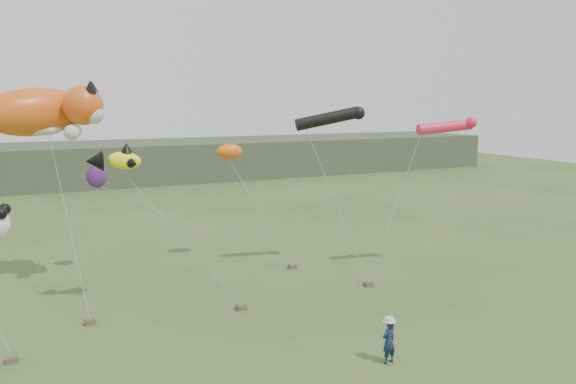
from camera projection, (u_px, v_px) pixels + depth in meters
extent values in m
plane|color=#385123|center=(304.00, 348.00, 19.24)|extent=(120.00, 120.00, 0.00)
cube|color=#2D3D28|center=(112.00, 162.00, 59.10)|extent=(90.00, 12.00, 4.00)
imported|color=#122143|center=(389.00, 342.00, 17.99)|extent=(0.59, 0.44, 1.45)
cube|color=brown|center=(90.00, 322.00, 21.24)|extent=(0.39, 0.31, 0.20)
cube|color=brown|center=(241.00, 307.00, 22.75)|extent=(0.39, 0.31, 0.20)
cube|color=brown|center=(368.00, 284.00, 25.61)|extent=(0.39, 0.31, 0.20)
cube|color=brown|center=(11.00, 360.00, 18.11)|extent=(0.39, 0.31, 0.20)
cube|color=brown|center=(292.00, 266.00, 28.35)|extent=(0.39, 0.31, 0.20)
ellipsoid|color=#DC5414|center=(35.00, 112.00, 23.92)|extent=(5.01, 3.41, 2.34)
sphere|color=#DC5414|center=(83.00, 105.00, 23.83)|extent=(1.68, 1.68, 1.68)
cone|color=black|center=(90.00, 86.00, 23.41)|extent=(0.52, 0.64, 0.63)
cone|color=black|center=(92.00, 87.00, 24.32)|extent=(0.52, 0.60, 0.59)
sphere|color=beige|center=(94.00, 114.00, 23.80)|extent=(0.84, 0.84, 0.84)
ellipsoid|color=beige|center=(41.00, 130.00, 23.87)|extent=(1.64, 0.82, 0.51)
sphere|color=beige|center=(72.00, 133.00, 23.28)|extent=(0.65, 0.65, 0.65)
sphere|color=beige|center=(74.00, 131.00, 24.52)|extent=(0.65, 0.65, 0.65)
ellipsoid|color=#F3F316|center=(125.00, 161.00, 21.67)|extent=(1.37, 0.60, 0.84)
cone|color=black|center=(94.00, 161.00, 21.45)|extent=(0.67, 0.84, 0.82)
cone|color=black|center=(126.00, 148.00, 21.62)|extent=(0.45, 0.45, 0.36)
cone|color=black|center=(134.00, 164.00, 21.39)|extent=(0.48, 0.51, 0.36)
cone|color=black|center=(130.00, 161.00, 22.20)|extent=(0.48, 0.51, 0.36)
cylinder|color=black|center=(328.00, 119.00, 26.99)|extent=(3.22, 1.50, 1.20)
sphere|color=black|center=(358.00, 113.00, 27.10)|extent=(0.63, 0.63, 0.63)
cylinder|color=#E52546|center=(445.00, 127.00, 26.76)|extent=(2.82, 1.06, 0.74)
sphere|color=#E52546|center=(471.00, 122.00, 26.85)|extent=(0.55, 0.55, 0.55)
sphere|color=black|center=(1.00, 213.00, 18.59)|extent=(0.41, 0.41, 0.41)
sphere|color=black|center=(5.00, 209.00, 19.33)|extent=(0.41, 0.41, 0.41)
ellipsoid|color=#EF5911|center=(229.00, 152.00, 28.67)|extent=(1.37, 0.80, 0.80)
ellipsoid|color=#4A1E68|center=(97.00, 176.00, 26.71)|extent=(0.96, 0.64, 1.18)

